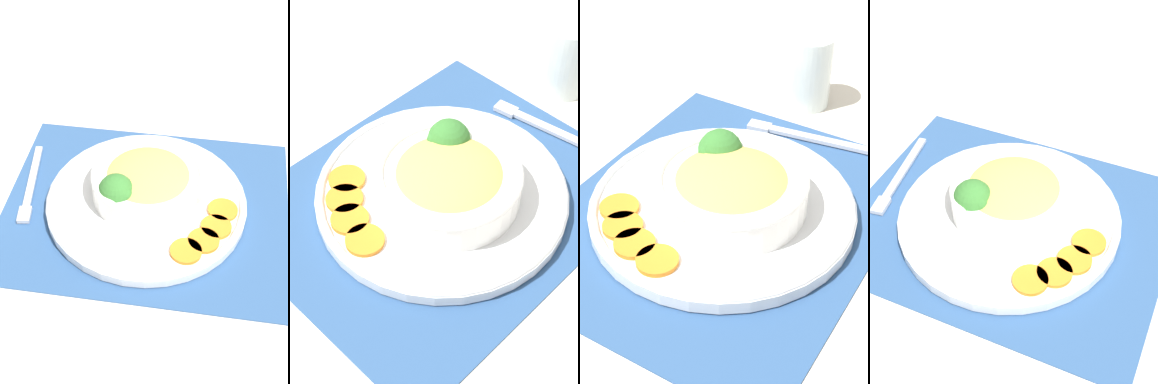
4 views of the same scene
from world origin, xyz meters
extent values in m
plane|color=beige|center=(0.00, 0.00, 0.00)|extent=(4.00, 4.00, 0.00)
cube|color=#2D5184|center=(0.00, 0.00, 0.00)|extent=(0.49, 0.41, 0.00)
cylinder|color=silver|center=(0.00, 0.00, 0.01)|extent=(0.33, 0.33, 0.02)
torus|color=silver|center=(0.00, 0.00, 0.02)|extent=(0.32, 0.32, 0.01)
cylinder|color=white|center=(0.00, -0.01, 0.04)|extent=(0.18, 0.18, 0.04)
torus|color=white|center=(0.00, -0.01, 0.06)|extent=(0.18, 0.18, 0.01)
ellipsoid|color=#E0B75B|center=(0.00, -0.01, 0.05)|extent=(0.15, 0.15, 0.05)
cylinder|color=#84AD5B|center=(0.04, 0.03, 0.03)|extent=(0.02, 0.02, 0.02)
sphere|color=#387A33|center=(0.04, 0.03, 0.06)|extent=(0.06, 0.06, 0.06)
sphere|color=#387A33|center=(0.03, 0.04, 0.06)|extent=(0.03, 0.03, 0.03)
sphere|color=#387A33|center=(0.06, 0.03, 0.06)|extent=(0.02, 0.02, 0.02)
cylinder|color=orange|center=(-0.08, 0.10, 0.02)|extent=(0.05, 0.05, 0.01)
cylinder|color=orange|center=(-0.10, 0.07, 0.02)|extent=(0.05, 0.05, 0.01)
cylinder|color=orange|center=(-0.12, 0.04, 0.02)|extent=(0.05, 0.05, 0.01)
cylinder|color=orange|center=(-0.12, 0.00, 0.02)|extent=(0.05, 0.05, 0.01)
cylinder|color=silver|center=(0.30, 0.05, 0.06)|extent=(0.07, 0.07, 0.11)
cylinder|color=silver|center=(0.30, 0.05, 0.04)|extent=(0.06, 0.06, 0.07)
cube|color=silver|center=(0.20, -0.01, 0.01)|extent=(0.05, 0.18, 0.01)
cube|color=silver|center=(0.19, 0.06, 0.01)|extent=(0.03, 0.04, 0.01)
camera|label=1|loc=(-0.13, 0.59, 0.65)|focal=50.00mm
camera|label=2|loc=(-0.38, -0.40, 0.63)|focal=60.00mm
camera|label=3|loc=(-0.49, -0.35, 0.52)|focal=60.00mm
camera|label=4|loc=(-0.26, 0.48, 0.59)|focal=50.00mm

